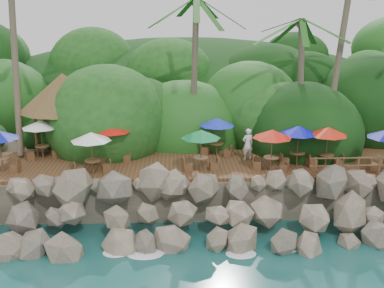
{
  "coord_description": "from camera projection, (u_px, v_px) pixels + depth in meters",
  "views": [
    {
      "loc": [
        -0.95,
        -18.16,
        10.31
      ],
      "look_at": [
        0.0,
        6.0,
        3.4
      ],
      "focal_mm": 43.19,
      "sensor_mm": 36.0,
      "label": 1
    }
  ],
  "objects": [
    {
      "name": "waiter",
      "position": [
        248.0,
        144.0,
        25.84
      ],
      "size": [
        0.76,
        0.61,
        1.8
      ],
      "primitive_type": "imported",
      "rotation": [
        0.0,
        0.0,
        3.45
      ],
      "color": "white",
      "rests_on": "terrace"
    },
    {
      "name": "dining_clusters",
      "position": [
        210.0,
        132.0,
        24.77
      ],
      "size": [
        21.98,
        5.26,
        2.23
      ],
      "color": "brown",
      "rests_on": "terrace"
    },
    {
      "name": "land_base",
      "position": [
        187.0,
        138.0,
        35.4
      ],
      "size": [
        32.0,
        25.2,
        2.1
      ],
      "primitive_type": "cube",
      "color": "gray",
      "rests_on": "ground"
    },
    {
      "name": "foam_line",
      "position": [
        197.0,
        251.0,
        20.6
      ],
      "size": [
        25.2,
        0.8,
        0.06
      ],
      "color": "white",
      "rests_on": "ground"
    },
    {
      "name": "seawall",
      "position": [
        195.0,
        213.0,
        21.92
      ],
      "size": [
        29.0,
        4.0,
        2.3
      ],
      "primitive_type": null,
      "color": "gray",
      "rests_on": "ground"
    },
    {
      "name": "terrace",
      "position": [
        192.0,
        165.0,
        25.48
      ],
      "size": [
        26.0,
        5.0,
        0.2
      ],
      "primitive_type": "cube",
      "color": "brown",
      "rests_on": "land_base"
    },
    {
      "name": "railing",
      "position": [
        369.0,
        164.0,
        23.36
      ],
      "size": [
        6.1,
        0.1,
        1.0
      ],
      "color": "brown",
      "rests_on": "terrace"
    },
    {
      "name": "jungle_hill",
      "position": [
        185.0,
        127.0,
        42.89
      ],
      "size": [
        44.8,
        28.0,
        15.4
      ],
      "primitive_type": "ellipsoid",
      "color": "#143811",
      "rests_on": "ground"
    },
    {
      "name": "ground",
      "position": [
        197.0,
        255.0,
        20.32
      ],
      "size": [
        140.0,
        140.0,
        0.0
      ],
      "primitive_type": "plane",
      "color": "#19514F",
      "rests_on": "ground"
    },
    {
      "name": "palapa",
      "position": [
        63.0,
        92.0,
        27.21
      ],
      "size": [
        5.18,
        5.18,
        4.6
      ],
      "color": "brown",
      "rests_on": "ground"
    },
    {
      "name": "jungle_foliage",
      "position": [
        187.0,
        155.0,
        34.73
      ],
      "size": [
        44.0,
        16.0,
        12.0
      ],
      "primitive_type": null,
      "color": "#143811",
      "rests_on": "ground"
    }
  ]
}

